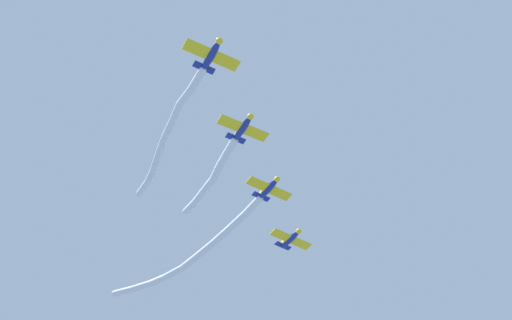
{
  "coord_description": "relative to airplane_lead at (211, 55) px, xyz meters",
  "views": [
    {
      "loc": [
        31.4,
        -24.94,
        6.84
      ],
      "look_at": [
        -4.4,
        10.83,
        61.2
      ],
      "focal_mm": 45.36,
      "sensor_mm": 36.0,
      "label": 1
    }
  ],
  "objects": [
    {
      "name": "smoke_trail_right_wing",
      "position": [
        -25.78,
        19.25,
        0.03
      ],
      "size": [
        29.15,
        3.44,
        1.84
      ],
      "color": "white"
    },
    {
      "name": "smoke_trail_lead",
      "position": [
        -12.17,
        4.21,
        0.74
      ],
      "size": [
        20.96,
        8.2,
        2.38
      ],
      "color": "white"
    },
    {
      "name": "smoke_trail_left_wing",
      "position": [
        -13.62,
        12.2,
        0.92
      ],
      "size": [
        14.82,
        5.67,
        2.39
      ],
      "color": "white"
    },
    {
      "name": "airplane_slot",
      "position": [
        -14.22,
        26.87,
        0.75
      ],
      "size": [
        4.55,
        6.0,
        1.48
      ],
      "rotation": [
        0.0,
        0.0,
        6.08
      ],
      "color": "navy"
    },
    {
      "name": "airplane_left_wing",
      "position": [
        -4.74,
        8.96,
        0.25
      ],
      "size": [
        4.58,
        5.98,
        1.48
      ],
      "rotation": [
        0.0,
        0.0,
        5.98
      ],
      "color": "navy"
    },
    {
      "name": "airplane_lead",
      "position": [
        0.0,
        0.0,
        0.0
      ],
      "size": [
        4.58,
        5.99,
        1.48
      ],
      "rotation": [
        0.0,
        0.0,
        5.98
      ],
      "color": "navy"
    },
    {
      "name": "airplane_right_wing",
      "position": [
        -9.48,
        17.92,
        0.5
      ],
      "size": [
        4.56,
        6.0,
        1.48
      ],
      "rotation": [
        0.0,
        0.0,
        6.05
      ],
      "color": "navy"
    }
  ]
}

